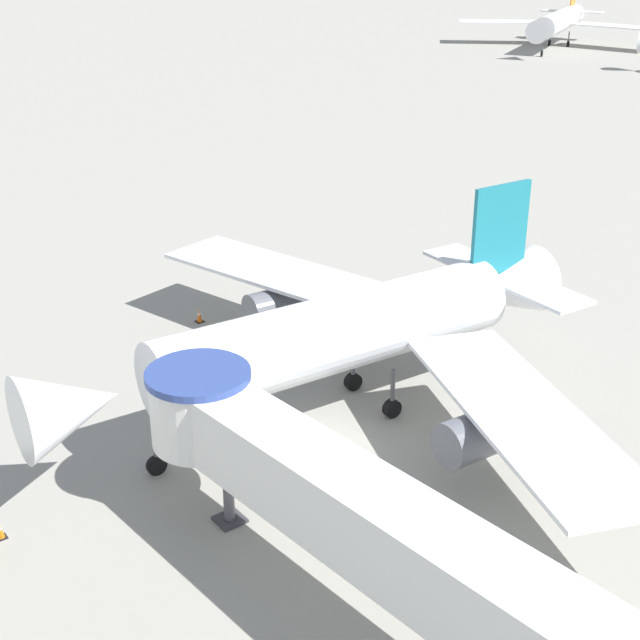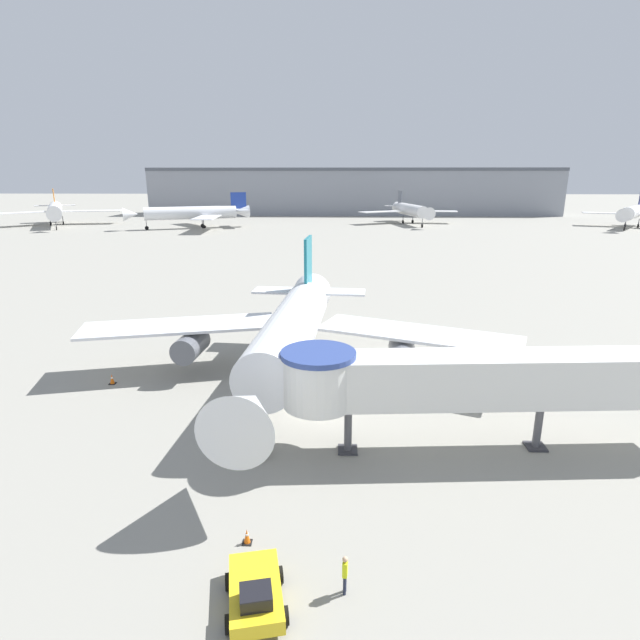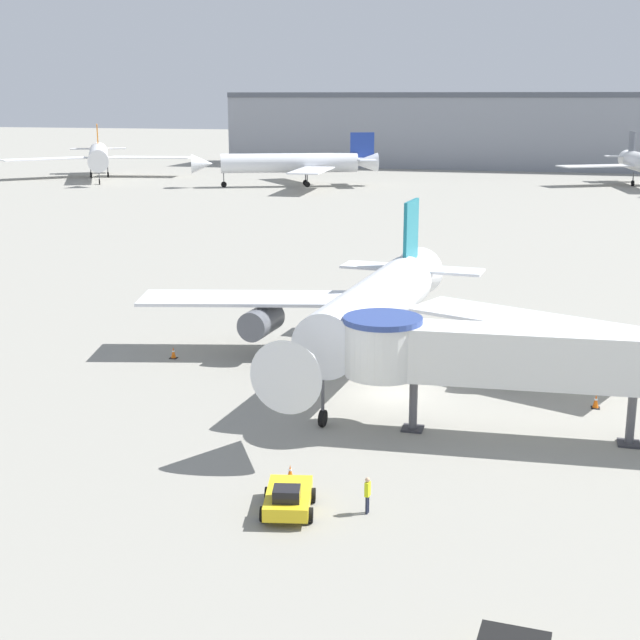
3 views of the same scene
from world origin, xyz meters
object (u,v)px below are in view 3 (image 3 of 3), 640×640
pushback_tug_yellow (288,498)px  background_jet_orange_tail (98,156)px  traffic_cone_port_wing (173,353)px  background_jet_blue_tail (294,163)px  traffic_cone_near_nose (290,472)px  jet_bridge (540,357)px  main_airplane (374,309)px  traffic_cone_starboard_wing (596,401)px  ground_crew_marshaller (367,493)px

pushback_tug_yellow → background_jet_orange_tail: bearing=109.1°
traffic_cone_port_wing → pushback_tug_yellow: bearing=-54.7°
pushback_tug_yellow → background_jet_blue_tail: bearing=94.4°
traffic_cone_near_nose → background_jet_blue_tail: (-38.38, 130.24, 4.17)m
pushback_tug_yellow → traffic_cone_near_nose: pushback_tug_yellow is taller
background_jet_orange_tail → traffic_cone_port_wing: bearing=-88.0°
jet_bridge → background_jet_orange_tail: (-93.93, 128.13, 0.44)m
main_airplane → traffic_cone_starboard_wing: 14.27m
traffic_cone_starboard_wing → background_jet_orange_tail: background_jet_orange_tail is taller
pushback_tug_yellow → traffic_cone_near_nose: 3.41m
main_airplane → pushback_tug_yellow: (0.42, -19.99, -3.55)m
main_airplane → ground_crew_marshaller: size_ratio=21.02×
pushback_tug_yellow → main_airplane: bearing=79.2°
ground_crew_marshaller → background_jet_orange_tail: 163.91m
jet_bridge → pushback_tug_yellow: jet_bridge is taller
main_airplane → traffic_cone_starboard_wing: main_airplane is taller
traffic_cone_near_nose → ground_crew_marshaller: size_ratio=0.42×
traffic_cone_near_nose → traffic_cone_port_wing: bearing=128.5°
main_airplane → jet_bridge: main_airplane is taller
traffic_cone_port_wing → traffic_cone_starboard_wing: bearing=-6.3°
ground_crew_marshaller → traffic_cone_port_wing: bearing=-130.1°
jet_bridge → background_jet_orange_tail: background_jet_orange_tail is taller
jet_bridge → background_jet_orange_tail: bearing=122.4°
jet_bridge → background_jet_blue_tail: background_jet_blue_tail is taller
ground_crew_marshaller → background_jet_blue_tail: 139.43m
background_jet_blue_tail → ground_crew_marshaller: bearing=-3.6°
background_jet_blue_tail → main_airplane: bearing=-2.5°
jet_bridge → pushback_tug_yellow: (-9.82, -11.28, -3.70)m
traffic_cone_starboard_wing → background_jet_blue_tail: background_jet_blue_tail is taller
jet_bridge → traffic_cone_near_nose: size_ratio=33.97×
jet_bridge → pushback_tug_yellow: bearing=-134.9°
jet_bridge → traffic_cone_port_wing: (-23.83, 8.48, -3.97)m
pushback_tug_yellow → background_jet_orange_tail: (-84.11, 139.41, 4.14)m
main_airplane → background_jet_orange_tail: size_ratio=0.92×
main_airplane → background_jet_orange_tail: bearing=129.3°
jet_bridge → pushback_tug_yellow: 15.41m
pushback_tug_yellow → traffic_cone_starboard_wing: bearing=40.4°
traffic_cone_port_wing → ground_crew_marshaller: 25.66m
main_airplane → traffic_cone_starboard_wing: bearing=-9.2°
pushback_tug_yellow → traffic_cone_starboard_wing: size_ratio=4.62×
ground_crew_marshaller → background_jet_orange_tail: size_ratio=0.04×
background_jet_blue_tail → traffic_cone_port_wing: bearing=-8.9°
traffic_cone_starboard_wing → pushback_tug_yellow: bearing=-127.6°
traffic_cone_starboard_wing → background_jet_blue_tail: size_ratio=0.02×
main_airplane → jet_bridge: (10.24, -8.71, 0.16)m
traffic_cone_starboard_wing → background_jet_blue_tail: bearing=114.1°
traffic_cone_port_wing → traffic_cone_starboard_wing: size_ratio=0.97×
traffic_cone_near_nose → ground_crew_marshaller: (4.13, -2.51, 0.61)m
background_jet_blue_tail → background_jet_orange_tail: background_jet_orange_tail is taller
traffic_cone_port_wing → traffic_cone_near_nose: bearing=-51.5°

